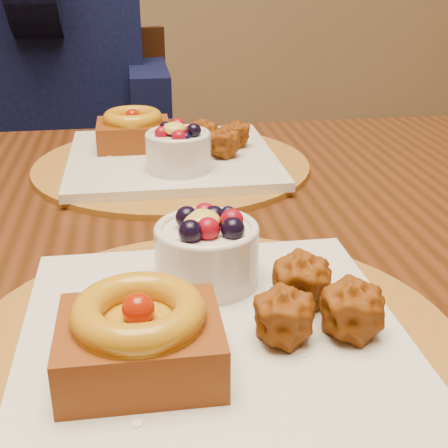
% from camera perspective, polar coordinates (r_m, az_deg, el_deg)
% --- Properties ---
extents(dining_table, '(1.60, 0.90, 0.76)m').
position_cam_1_polar(dining_table, '(0.71, -3.31, -6.45)').
color(dining_table, '#351909').
rests_on(dining_table, ground).
extents(place_setting_near, '(0.38, 0.38, 0.08)m').
position_cam_1_polar(place_setting_near, '(0.47, -1.44, -8.83)').
color(place_setting_near, brown).
rests_on(place_setting_near, dining_table).
extents(place_setting_far, '(0.38, 0.38, 0.08)m').
position_cam_1_polar(place_setting_far, '(0.86, -4.94, 6.45)').
color(place_setting_far, brown).
rests_on(place_setting_far, dining_table).
extents(chair_far, '(0.53, 0.53, 0.88)m').
position_cam_1_polar(chair_far, '(1.42, -11.44, 0.59)').
color(chair_far, black).
rests_on(chair_far, ground).
extents(diner, '(0.51, 0.50, 0.84)m').
position_cam_1_polar(diner, '(1.48, -16.12, 17.53)').
color(diner, black).
rests_on(diner, ground).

